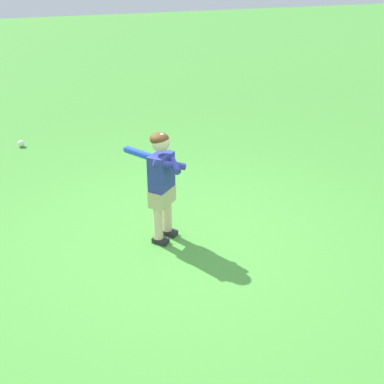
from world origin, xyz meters
The scene contains 3 objects.
ground_plane centered at (0.00, 0.00, 0.00)m, with size 40.00×40.00×0.00m, color #479338.
child_batter centered at (-0.17, -0.15, 0.65)m, with size 0.50×0.48×1.08m.
play_ball_by_bucket centered at (-3.29, -1.29, 0.05)m, with size 0.10×0.10×0.10m, color white.
Camera 1 is at (3.68, -1.33, 2.48)m, focal length 45.05 mm.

